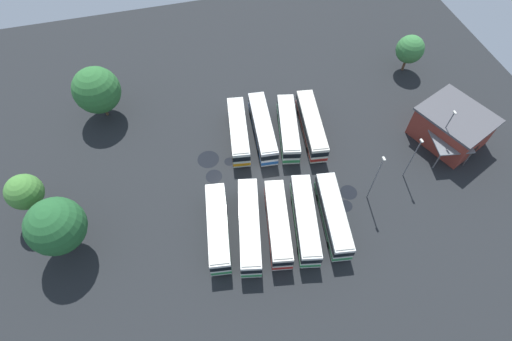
# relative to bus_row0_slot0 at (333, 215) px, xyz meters

# --- Properties ---
(ground_plane) EXTENTS (96.33, 96.33, 0.00)m
(ground_plane) POSITION_rel_bus_row0_slot0_xyz_m (8.93, 6.20, -1.80)
(ground_plane) COLOR black
(bus_row0_slot0) EXTENTS (11.92, 4.28, 3.40)m
(bus_row0_slot0) POSITION_rel_bus_row0_slot0_xyz_m (0.00, 0.00, 0.00)
(bus_row0_slot0) COLOR silver
(bus_row0_slot0) RESTS_ON ground_plane
(bus_row0_slot1) EXTENTS (12.47, 5.01, 3.40)m
(bus_row0_slot1) POSITION_rel_bus_row0_slot0_xyz_m (0.38, 3.80, 0.00)
(bus_row0_slot1) COLOR silver
(bus_row0_slot1) RESTS_ON ground_plane
(bus_row0_slot2) EXTENTS (11.90, 4.66, 3.40)m
(bus_row0_slot2) POSITION_rel_bus_row0_slot0_xyz_m (0.73, 7.41, -0.00)
(bus_row0_slot2) COLOR silver
(bus_row0_slot2) RESTS_ON ground_plane
(bus_row0_slot3) EXTENTS (13.07, 5.17, 3.40)m
(bus_row0_slot3) POSITION_rel_bus_row0_slot0_xyz_m (1.31, 11.10, 0.00)
(bus_row0_slot3) COLOR silver
(bus_row0_slot3) RESTS_ON ground_plane
(bus_row0_slot4) EXTENTS (12.00, 4.22, 3.40)m
(bus_row0_slot4) POSITION_rel_bus_row0_slot0_xyz_m (2.13, 15.10, 0.00)
(bus_row0_slot4) COLOR silver
(bus_row0_slot4) RESTS_ON ground_plane
(bus_row1_slot0) EXTENTS (12.76, 4.28, 3.40)m
(bus_row1_slot0) POSITION_rel_bus_row0_slot0_xyz_m (15.77, -2.49, 0.00)
(bus_row1_slot0) COLOR silver
(bus_row1_slot0) RESTS_ON ground_plane
(bus_row1_slot1) EXTENTS (11.98, 5.00, 3.40)m
(bus_row1_slot1) POSITION_rel_bus_row0_slot0_xyz_m (16.10, 1.18, 0.00)
(bus_row1_slot1) COLOR silver
(bus_row1_slot1) RESTS_ON ground_plane
(bus_row1_slot2) EXTENTS (12.84, 3.78, 3.40)m
(bus_row1_slot2) POSITION_rel_bus_row0_slot0_xyz_m (17.18, 4.99, 0.00)
(bus_row1_slot2) COLOR silver
(bus_row1_slot2) RESTS_ON ground_plane
(bus_row1_slot3) EXTENTS (11.92, 4.26, 3.40)m
(bus_row1_slot3) POSITION_rel_bus_row0_slot0_xyz_m (17.46, 8.76, 0.00)
(bus_row1_slot3) COLOR silver
(bus_row1_slot3) RESTS_ON ground_plane
(depot_building) EXTENTS (12.35, 11.69, 5.42)m
(depot_building) POSITION_rel_bus_row0_slot0_xyz_m (9.31, -22.68, 0.93)
(depot_building) COLOR maroon
(depot_building) RESTS_ON ground_plane
(maintenance_shelter) EXTENTS (8.12, 6.32, 3.44)m
(maintenance_shelter) POSITION_rel_bus_row0_slot0_xyz_m (7.60, -20.77, 1.43)
(maintenance_shelter) COLOR slate
(maintenance_shelter) RESTS_ON ground_plane
(lamp_post_near_entrance) EXTENTS (0.56, 0.28, 9.14)m
(lamp_post_near_entrance) POSITION_rel_bus_row0_slot0_xyz_m (2.38, -6.33, 3.19)
(lamp_post_near_entrance) COLOR slate
(lamp_post_near_entrance) RESTS_ON ground_plane
(lamp_post_by_building) EXTENTS (0.56, 0.28, 8.60)m
(lamp_post_by_building) POSITION_rel_bus_row0_slot0_xyz_m (7.50, -19.41, 2.91)
(lamp_post_by_building) COLOR slate
(lamp_post_by_building) RESTS_ON ground_plane
(lamp_post_far_corner) EXTENTS (0.56, 0.28, 8.07)m
(lamp_post_far_corner) POSITION_rel_bus_row0_slot0_xyz_m (4.49, -13.00, 2.65)
(lamp_post_far_corner) COLOR slate
(lamp_post_far_corner) RESTS_ON ground_plane
(tree_east_edge) EXTENTS (7.24, 7.24, 9.04)m
(tree_east_edge) POSITION_rel_bus_row0_slot0_xyz_m (28.00, 28.54, 3.61)
(tree_east_edge) COLOR brown
(tree_east_edge) RESTS_ON ground_plane
(tree_north_edge) EXTENTS (4.76, 4.76, 6.82)m
(tree_north_edge) POSITION_rel_bus_row0_slot0_xyz_m (25.75, -23.68, 2.62)
(tree_north_edge) COLOR brown
(tree_north_edge) RESTS_ON ground_plane
(tree_south_edge) EXTENTS (6.99, 6.99, 9.48)m
(tree_south_edge) POSITION_rel_bus_row0_slot0_xyz_m (5.01, 33.65, 4.17)
(tree_south_edge) COLOR brown
(tree_south_edge) RESTS_ON ground_plane
(tree_northwest) EXTENTS (4.64, 4.64, 7.73)m
(tree_northwest) POSITION_rel_bus_row0_slot0_xyz_m (11.42, 37.91, 3.58)
(tree_northwest) COLOR brown
(tree_northwest) RESTS_ON ground_plane
(puddle_near_shelter) EXTENTS (2.43, 2.43, 0.01)m
(puddle_near_shelter) POSITION_rel_bus_row0_slot0_xyz_m (11.37, 13.95, -1.80)
(puddle_near_shelter) COLOR black
(puddle_near_shelter) RESTS_ON ground_plane
(puddle_centre_drain) EXTENTS (1.55, 1.55, 0.01)m
(puddle_centre_drain) POSITION_rel_bus_row0_slot0_xyz_m (13.43, 11.17, -1.80)
(puddle_centre_drain) COLOR black
(puddle_centre_drain) RESTS_ON ground_plane
(puddle_back_corner) EXTENTS (3.28, 3.28, 0.01)m
(puddle_back_corner) POSITION_rel_bus_row0_slot0_xyz_m (14.67, 14.17, -1.80)
(puddle_back_corner) COLOR black
(puddle_back_corner) RESTS_ON ground_plane
(puddle_front_lane) EXTENTS (2.46, 2.46, 0.01)m
(puddle_front_lane) POSITION_rel_bus_row0_slot0_xyz_m (3.76, -4.12, -1.80)
(puddle_front_lane) COLOR black
(puddle_front_lane) RESTS_ON ground_plane
(puddle_between_rows) EXTENTS (1.91, 1.91, 0.01)m
(puddle_between_rows) POSITION_rel_bus_row0_slot0_xyz_m (1.80, -2.87, -1.80)
(puddle_between_rows) COLOR black
(puddle_between_rows) RESTS_ON ground_plane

